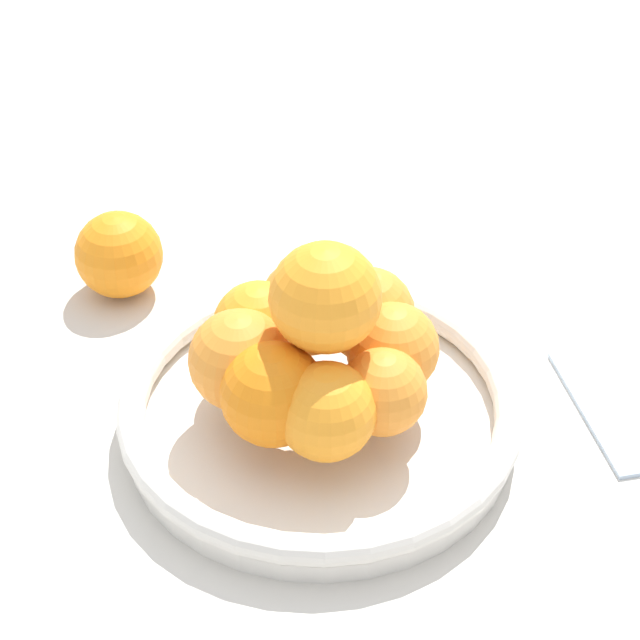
{
  "coord_description": "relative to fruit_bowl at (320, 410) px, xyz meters",
  "views": [
    {
      "loc": [
        -0.1,
        0.59,
        0.58
      ],
      "look_at": [
        0.0,
        0.0,
        0.11
      ],
      "focal_mm": 60.0,
      "sensor_mm": 36.0,
      "label": 1
    }
  ],
  "objects": [
    {
      "name": "ground_plane",
      "position": [
        0.0,
        0.0,
        -0.02
      ],
      "size": [
        4.0,
        4.0,
        0.0
      ],
      "primitive_type": "plane",
      "color": "beige"
    },
    {
      "name": "orange_pile",
      "position": [
        0.0,
        0.0,
        0.06
      ],
      "size": [
        0.18,
        0.19,
        0.14
      ],
      "color": "orange",
      "rests_on": "fruit_bowl"
    },
    {
      "name": "stray_orange",
      "position": [
        0.21,
        -0.15,
        0.02
      ],
      "size": [
        0.08,
        0.08,
        0.08
      ],
      "primitive_type": "sphere",
      "color": "orange",
      "rests_on": "ground_plane"
    },
    {
      "name": "fruit_bowl",
      "position": [
        0.0,
        0.0,
        0.0
      ],
      "size": [
        0.31,
        0.31,
        0.04
      ],
      "color": "silver",
      "rests_on": "ground_plane"
    }
  ]
}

